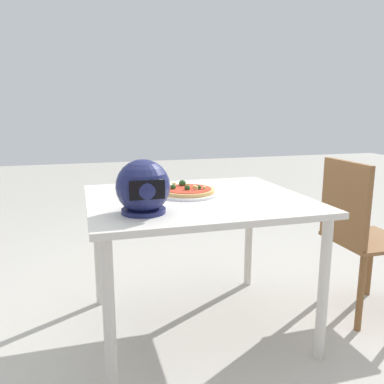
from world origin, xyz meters
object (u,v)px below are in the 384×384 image
at_px(motorcycle_helmet, 143,188).
at_px(dining_table, 197,212).
at_px(pizza, 187,190).
at_px(chair_side, 357,230).

bearing_deg(motorcycle_helmet, dining_table, -142.55).
bearing_deg(pizza, motorcycle_helmet, 47.84).
xyz_separation_m(pizza, chair_side, (-0.94, 0.17, -0.25)).
bearing_deg(dining_table, chair_side, 173.59).
relative_size(pizza, chair_side, 0.32).
height_order(dining_table, pizza, pizza).
relative_size(motorcycle_helmet, chair_side, 0.26).
bearing_deg(chair_side, motorcycle_helmet, 6.39).
height_order(dining_table, motorcycle_helmet, motorcycle_helmet).
xyz_separation_m(pizza, motorcycle_helmet, (0.28, 0.31, 0.09)).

